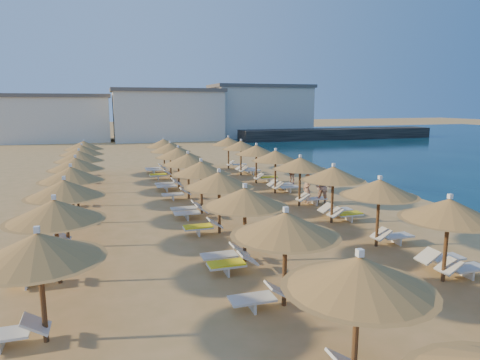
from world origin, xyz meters
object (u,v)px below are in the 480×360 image
object	(u,v)px
jetty	(337,134)
beachgoer_a	(307,189)
parasol_row_west	(209,174)
beachgoer_c	(292,172)
parasol_row_east	(315,169)
beachgoer_b	(323,187)

from	to	relation	value
jetty	beachgoer_a	world-z (taller)	beachgoer_a
parasol_row_west	beachgoer_a	xyz separation A→B (m)	(5.88, 2.16, -1.41)
beachgoer_c	beachgoer_a	world-z (taller)	beachgoer_c
parasol_row_east	beachgoer_a	bearing A→B (deg)	72.78
beachgoer_c	beachgoer_b	bearing A→B (deg)	-38.29
jetty	parasol_row_west	world-z (taller)	parasol_row_west
beachgoer_a	beachgoer_c	bearing A→B (deg)	157.13
parasol_row_west	beachgoer_c	bearing A→B (deg)	45.42
parasol_row_west	beachgoer_b	xyz separation A→B (m)	(6.44, 1.42, -1.25)
jetty	parasol_row_west	size ratio (longest dim) A/B	0.91
beachgoer_b	jetty	bearing A→B (deg)	102.46
parasol_row_east	parasol_row_west	world-z (taller)	same
parasol_row_west	beachgoer_c	xyz separation A→B (m)	(7.40, 7.51, -1.41)
jetty	parasol_row_east	distance (m)	45.29
parasol_row_east	parasol_row_west	distance (m)	5.21
parasol_row_east	beachgoer_c	size ratio (longest dim) A/B	20.84
parasol_row_east	beachgoer_a	xyz separation A→B (m)	(0.67, 2.16, -1.41)
parasol_row_west	parasol_row_east	bearing A→B (deg)	0.00
beachgoer_a	beachgoer_b	xyz separation A→B (m)	(0.56, -0.73, 0.17)
parasol_row_east	beachgoer_b	world-z (taller)	parasol_row_east
parasol_row_west	beachgoer_b	size ratio (longest dim) A/B	17.36
parasol_row_west	beachgoer_c	world-z (taller)	parasol_row_west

